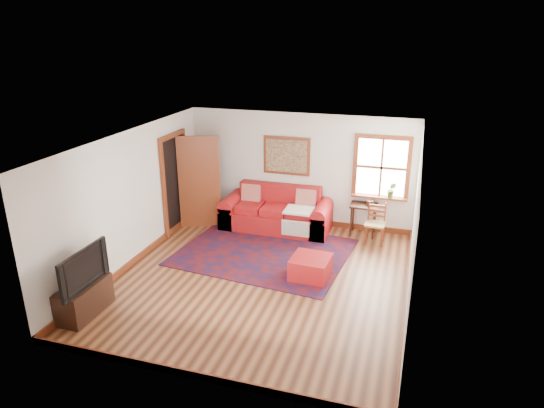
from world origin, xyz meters
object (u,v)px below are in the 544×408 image
(red_leather_sofa, at_px, (277,215))
(media_cabinet, at_px, (84,299))
(ladder_back_chair, at_px, (376,222))
(red_ottoman, at_px, (311,267))
(side_table, at_px, (364,210))

(red_leather_sofa, bearing_deg, media_cabinet, -114.40)
(ladder_back_chair, distance_m, media_cabinet, 5.70)
(red_ottoman, bearing_deg, ladder_back_chair, 66.20)
(red_ottoman, height_order, media_cabinet, media_cabinet)
(red_leather_sofa, distance_m, side_table, 1.89)
(red_ottoman, relative_size, ladder_back_chair, 0.79)
(red_ottoman, bearing_deg, side_table, 76.42)
(red_ottoman, relative_size, media_cabinet, 0.72)
(red_leather_sofa, relative_size, ladder_back_chair, 2.80)
(red_leather_sofa, distance_m, red_ottoman, 2.32)
(red_ottoman, distance_m, media_cabinet, 3.78)
(red_leather_sofa, xyz_separation_m, media_cabinet, (-1.88, -4.15, -0.05))
(side_table, xyz_separation_m, media_cabinet, (-3.75, -4.34, -0.31))
(red_leather_sofa, relative_size, red_ottoman, 3.54)
(side_table, relative_size, ladder_back_chair, 0.81)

